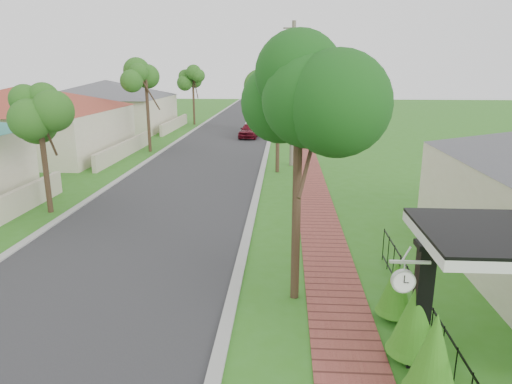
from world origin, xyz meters
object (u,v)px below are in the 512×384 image
(porch_post, at_px, (421,311))
(near_tree, at_px, (299,101))
(parked_car_red, at_px, (250,130))
(station_clock, at_px, (404,279))
(parked_car_white, at_px, (254,124))
(utility_pole, at_px, (293,95))

(porch_post, distance_m, near_tree, 5.09)
(porch_post, height_order, parked_car_red, porch_post)
(porch_post, distance_m, station_clock, 1.04)
(parked_car_red, height_order, parked_car_white, parked_car_white)
(near_tree, bearing_deg, parked_car_white, 95.81)
(utility_pole, height_order, station_clock, utility_pole)
(parked_car_white, height_order, utility_pole, utility_pole)
(porch_post, xyz_separation_m, parked_car_white, (-5.55, 33.94, -0.47))
(porch_post, relative_size, parked_car_red, 0.68)
(parked_car_red, relative_size, near_tree, 0.60)
(parked_car_red, relative_size, parked_car_white, 0.93)
(parked_car_red, relative_size, utility_pole, 0.45)
(porch_post, height_order, utility_pole, utility_pole)
(near_tree, xyz_separation_m, utility_pole, (0.10, 16.35, -0.74))
(utility_pole, distance_m, station_clock, 19.46)
(parked_car_white, bearing_deg, utility_pole, -79.42)
(parked_car_red, height_order, utility_pole, utility_pole)
(parked_car_white, distance_m, utility_pole, 15.84)
(parked_car_white, relative_size, utility_pole, 0.49)
(near_tree, distance_m, utility_pole, 16.37)
(porch_post, height_order, near_tree, near_tree)
(near_tree, xyz_separation_m, station_clock, (1.86, -2.90, -2.93))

